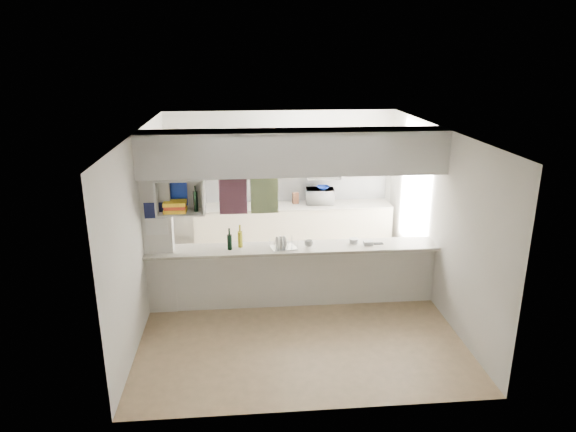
{
  "coord_description": "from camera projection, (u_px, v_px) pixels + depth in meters",
  "views": [
    {
      "loc": [
        -0.7,
        -6.88,
        3.62
      ],
      "look_at": [
        -0.04,
        0.5,
        1.23
      ],
      "focal_mm": 32.0,
      "sensor_mm": 36.0,
      "label": 1
    }
  ],
  "objects": [
    {
      "name": "plastic_tubs",
      "position": [
        360.0,
        242.0,
        7.51
      ],
      "size": [
        0.49,
        0.21,
        0.07
      ],
      "color": "silver",
      "rests_on": "breakfast_bar"
    },
    {
      "name": "cup",
      "position": [
        309.0,
        244.0,
        7.34
      ],
      "size": [
        0.16,
        0.16,
        0.1
      ],
      "primitive_type": "imported",
      "rotation": [
        0.0,
        0.0,
        0.34
      ],
      "color": "white",
      "rests_on": "dish_rack"
    },
    {
      "name": "cubby_shelf",
      "position": [
        180.0,
        198.0,
        6.97
      ],
      "size": [
        0.65,
        0.35,
        0.5
      ],
      "color": "white",
      "rests_on": "bulkhead"
    },
    {
      "name": "floor",
      "position": [
        293.0,
        304.0,
        7.69
      ],
      "size": [
        4.8,
        4.8,
        0.0
      ],
      "primitive_type": "plane",
      "color": "#8E7552",
      "rests_on": "ground"
    },
    {
      "name": "microwave",
      "position": [
        320.0,
        196.0,
        9.45
      ],
      "size": [
        0.53,
        0.38,
        0.28
      ],
      "primitive_type": "imported",
      "rotation": [
        0.0,
        0.0,
        3.07
      ],
      "color": "white",
      "rests_on": "bench_top"
    },
    {
      "name": "dish_rack",
      "position": [
        283.0,
        243.0,
        7.33
      ],
      "size": [
        0.4,
        0.34,
        0.19
      ],
      "rotation": [
        0.0,
        0.0,
        0.22
      ],
      "color": "silver",
      "rests_on": "breakfast_bar"
    },
    {
      "name": "ceiling",
      "position": [
        294.0,
        130.0,
        6.89
      ],
      "size": [
        4.8,
        4.8,
        0.0
      ],
      "primitive_type": "plane",
      "color": "white",
      "rests_on": "wall_back"
    },
    {
      "name": "servery_partition",
      "position": [
        281.0,
        198.0,
        7.17
      ],
      "size": [
        4.2,
        0.5,
        2.6
      ],
      "color": "silver",
      "rests_on": "floor"
    },
    {
      "name": "wine_bottles",
      "position": [
        235.0,
        240.0,
        7.31
      ],
      "size": [
        0.22,
        0.15,
        0.33
      ],
      "color": "black",
      "rests_on": "breakfast_bar"
    },
    {
      "name": "utensil_jar",
      "position": [
        259.0,
        202.0,
        9.39
      ],
      "size": [
        0.09,
        0.09,
        0.13
      ],
      "primitive_type": "cylinder",
      "color": "black",
      "rests_on": "bench_top"
    },
    {
      "name": "knife_block",
      "position": [
        296.0,
        198.0,
        9.46
      ],
      "size": [
        0.12,
        0.1,
        0.21
      ],
      "primitive_type": "cube",
      "rotation": [
        0.0,
        0.0,
        0.19
      ],
      "color": "brown",
      "rests_on": "bench_top"
    },
    {
      "name": "wall_back",
      "position": [
        281.0,
        181.0,
        9.56
      ],
      "size": [
        4.2,
        0.0,
        4.2
      ],
      "primitive_type": "plane",
      "rotation": [
        1.57,
        0.0,
        0.0
      ],
      "color": "silver",
      "rests_on": "floor"
    },
    {
      "name": "bowl",
      "position": [
        323.0,
        188.0,
        9.38
      ],
      "size": [
        0.23,
        0.23,
        0.06
      ],
      "primitive_type": "imported",
      "color": "navy",
      "rests_on": "microwave"
    },
    {
      "name": "wall_left",
      "position": [
        143.0,
        226.0,
        7.11
      ],
      "size": [
        0.0,
        4.8,
        4.8
      ],
      "primitive_type": "plane",
      "rotation": [
        1.57,
        0.0,
        1.57
      ],
      "color": "silver",
      "rests_on": "floor"
    },
    {
      "name": "wall_right",
      "position": [
        437.0,
        218.0,
        7.47
      ],
      "size": [
        0.0,
        4.8,
        4.8
      ],
      "primitive_type": "plane",
      "rotation": [
        1.57,
        0.0,
        -1.57
      ],
      "color": "silver",
      "rests_on": "floor"
    },
    {
      "name": "kitchen_run",
      "position": [
        291.0,
        209.0,
        9.48
      ],
      "size": [
        3.6,
        0.63,
        2.24
      ],
      "color": "#EEE4C9",
      "rests_on": "floor"
    }
  ]
}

